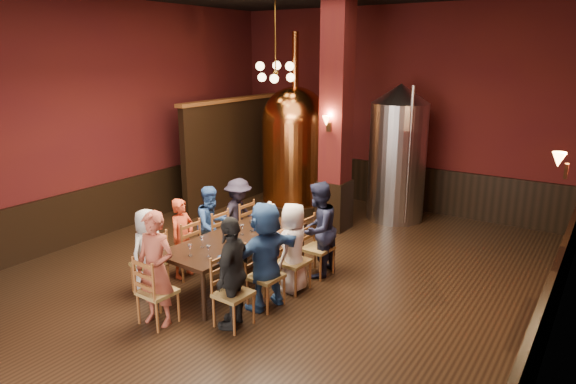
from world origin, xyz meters
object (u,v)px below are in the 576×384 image
Objects in this scene: dining_table at (236,241)px; person_0 at (148,251)px; copper_kettle at (295,146)px; steel_vessel at (398,153)px; person_1 at (183,238)px; person_2 at (212,225)px; rose_vase at (268,209)px.

person_0 reaches higher than dining_table.
steel_vessel is (2.26, 0.48, 0.01)m from copper_kettle.
person_1 is at bearing -158.78° from dining_table.
copper_kettle is 2.31m from steel_vessel.
dining_table is 0.85× the size of steel_vessel.
dining_table is 1.90× the size of person_1.
steel_vessel is (1.67, 4.02, 0.76)m from person_2.
person_1 is at bearing -82.46° from copper_kettle.
steel_vessel is at bearing 76.97° from rose_vase.
person_2 is at bearing -112.54° from steel_vessel.
rose_vase is at bearing -64.98° from copper_kettle.
person_0 is at bearing -83.96° from copper_kettle.
steel_vessel is at bearing -21.60° from person_1.
person_2 is (0.04, 0.66, 0.03)m from person_1.
dining_table is 4.24m from copper_kettle.
dining_table is at bearing -73.79° from person_1.
rose_vase is (0.88, 1.11, 0.34)m from person_1.
person_0 is 1.33m from person_2.
rose_vase is at bearing -50.15° from person_2.
copper_kettle is at bearing 6.00° from person_1.
copper_kettle reaches higher than rose_vase.
steel_vessel is at bearing -20.46° from person_0.
person_2 is (-0.83, 0.38, -0.01)m from dining_table.
copper_kettle reaches higher than person_0.
copper_kettle is at bearing 113.43° from dining_table.
dining_table is at bearing -91.01° from rose_vase.
person_0 is 2.04m from rose_vase.
rose_vase is (0.92, 1.78, 0.34)m from person_0.
person_0 is 0.33× the size of copper_kettle.
copper_kettle is at bearing 115.02° from rose_vase.
person_2 is at bearing -80.45° from copper_kettle.
person_0 is 3.56× the size of rose_vase.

